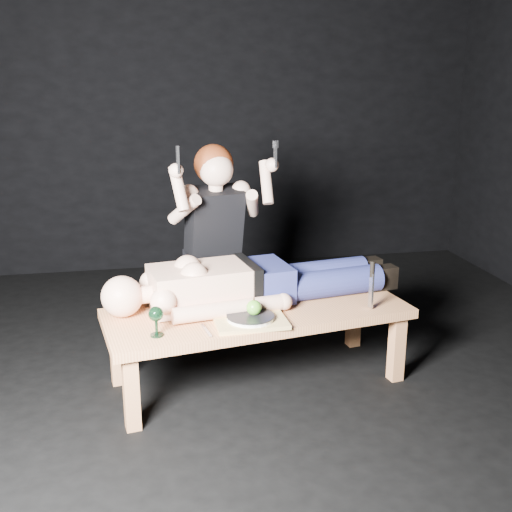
% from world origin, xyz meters
% --- Properties ---
extents(ground, '(5.00, 5.00, 0.00)m').
position_xyz_m(ground, '(0.00, 0.00, 0.00)').
color(ground, black).
rests_on(ground, ground).
extents(back_wall, '(5.00, 0.00, 5.00)m').
position_xyz_m(back_wall, '(0.00, 2.50, 1.50)').
color(back_wall, black).
rests_on(back_wall, ground).
extents(table, '(1.78, 0.90, 0.45)m').
position_xyz_m(table, '(0.03, 0.11, 0.23)').
color(table, tan).
rests_on(table, ground).
extents(lying_man, '(1.95, 0.86, 0.29)m').
position_xyz_m(lying_man, '(0.07, 0.26, 0.60)').
color(lying_man, '#DFA990').
rests_on(lying_man, table).
extents(kneeling_woman, '(0.88, 0.95, 1.36)m').
position_xyz_m(kneeling_woman, '(-0.16, 0.75, 0.68)').
color(kneeling_woman, black).
rests_on(kneeling_woman, ground).
extents(serving_tray, '(0.39, 0.28, 0.02)m').
position_xyz_m(serving_tray, '(-0.05, -0.09, 0.46)').
color(serving_tray, tan).
rests_on(serving_tray, table).
extents(plate, '(0.26, 0.26, 0.02)m').
position_xyz_m(plate, '(-0.05, -0.09, 0.48)').
color(plate, white).
rests_on(plate, serving_tray).
extents(apple, '(0.08, 0.08, 0.08)m').
position_xyz_m(apple, '(-0.02, -0.07, 0.53)').
color(apple, '#5A9D23').
rests_on(apple, plate).
extents(goblet, '(0.09, 0.09, 0.16)m').
position_xyz_m(goblet, '(-0.54, -0.16, 0.53)').
color(goblet, black).
rests_on(goblet, table).
extents(fork_flat, '(0.04, 0.18, 0.01)m').
position_xyz_m(fork_flat, '(-0.29, -0.14, 0.45)').
color(fork_flat, '#B2B2B7').
rests_on(fork_flat, table).
extents(knife_flat, '(0.02, 0.18, 0.01)m').
position_xyz_m(knife_flat, '(0.08, -0.05, 0.45)').
color(knife_flat, '#B2B2B7').
rests_on(knife_flat, table).
extents(spoon_flat, '(0.12, 0.15, 0.01)m').
position_xyz_m(spoon_flat, '(0.06, -0.00, 0.45)').
color(spoon_flat, '#B2B2B7').
rests_on(spoon_flat, table).
extents(carving_knife, '(0.04, 0.05, 0.28)m').
position_xyz_m(carving_knife, '(0.66, -0.01, 0.59)').
color(carving_knife, '#B2B2B7').
rests_on(carving_knife, table).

